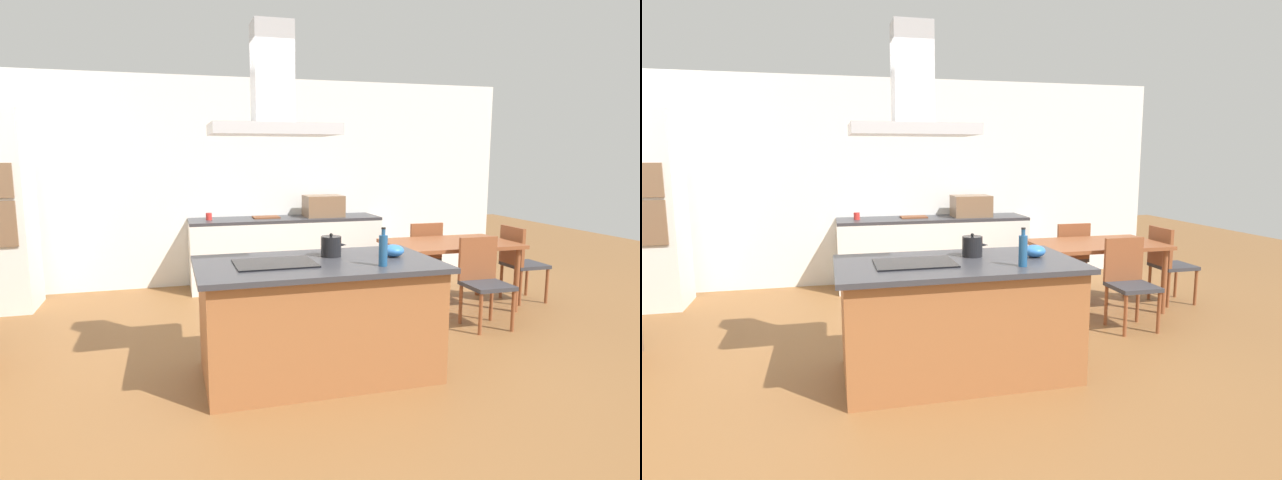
# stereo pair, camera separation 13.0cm
# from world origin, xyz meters

# --- Properties ---
(ground) EXTENTS (16.00, 16.00, 0.00)m
(ground) POSITION_xyz_m (0.00, 1.50, 0.00)
(ground) COLOR brown
(wall_back) EXTENTS (7.20, 0.10, 2.70)m
(wall_back) POSITION_xyz_m (0.00, 3.25, 1.35)
(wall_back) COLOR white
(wall_back) RESTS_ON ground
(kitchen_island) EXTENTS (1.86, 1.04, 0.90)m
(kitchen_island) POSITION_xyz_m (0.00, 0.00, 0.45)
(kitchen_island) COLOR #995B33
(kitchen_island) RESTS_ON ground
(cooktop) EXTENTS (0.60, 0.44, 0.01)m
(cooktop) POSITION_xyz_m (-0.33, 0.00, 0.91)
(cooktop) COLOR black
(cooktop) RESTS_ON kitchen_island
(tea_kettle) EXTENTS (0.22, 0.16, 0.19)m
(tea_kettle) POSITION_xyz_m (0.16, 0.17, 0.98)
(tea_kettle) COLOR black
(tea_kettle) RESTS_ON kitchen_island
(olive_oil_bottle) EXTENTS (0.07, 0.07, 0.29)m
(olive_oil_bottle) POSITION_xyz_m (0.42, -0.29, 1.02)
(olive_oil_bottle) COLOR navy
(olive_oil_bottle) RESTS_ON kitchen_island
(mixing_bowl) EXTENTS (0.18, 0.18, 0.10)m
(mixing_bowl) POSITION_xyz_m (0.64, 0.03, 0.95)
(mixing_bowl) COLOR #2D6BB7
(mixing_bowl) RESTS_ON kitchen_island
(back_counter) EXTENTS (2.47, 0.62, 0.90)m
(back_counter) POSITION_xyz_m (0.38, 2.88, 0.45)
(back_counter) COLOR silver
(back_counter) RESTS_ON ground
(countertop_microwave) EXTENTS (0.50, 0.38, 0.28)m
(countertop_microwave) POSITION_xyz_m (0.89, 2.88, 1.04)
(countertop_microwave) COLOR brown
(countertop_microwave) RESTS_ON back_counter
(coffee_mug_red) EXTENTS (0.08, 0.08, 0.09)m
(coffee_mug_red) POSITION_xyz_m (-0.60, 2.90, 0.95)
(coffee_mug_red) COLOR red
(coffee_mug_red) RESTS_ON back_counter
(cutting_board) EXTENTS (0.34, 0.24, 0.02)m
(cutting_board) POSITION_xyz_m (0.13, 2.93, 0.91)
(cutting_board) COLOR brown
(cutting_board) RESTS_ON back_counter
(wall_oven_stack) EXTENTS (0.70, 0.66, 2.20)m
(wall_oven_stack) POSITION_xyz_m (-2.90, 2.65, 1.10)
(wall_oven_stack) COLOR silver
(wall_oven_stack) RESTS_ON ground
(dining_table) EXTENTS (1.40, 0.90, 0.75)m
(dining_table) POSITION_xyz_m (1.92, 1.36, 0.67)
(dining_table) COLOR brown
(dining_table) RESTS_ON ground
(chair_facing_island) EXTENTS (0.42, 0.42, 0.89)m
(chair_facing_island) POSITION_xyz_m (1.92, 0.69, 0.51)
(chair_facing_island) COLOR #333338
(chair_facing_island) RESTS_ON ground
(chair_facing_back_wall) EXTENTS (0.42, 0.42, 0.89)m
(chair_facing_back_wall) POSITION_xyz_m (1.92, 2.02, 0.51)
(chair_facing_back_wall) COLOR #333338
(chair_facing_back_wall) RESTS_ON ground
(chair_at_right_end) EXTENTS (0.42, 0.42, 0.89)m
(chair_at_right_end) POSITION_xyz_m (2.84, 1.36, 0.51)
(chair_at_right_end) COLOR #333338
(chair_at_right_end) RESTS_ON ground
(range_hood) EXTENTS (0.90, 0.55, 0.78)m
(range_hood) POSITION_xyz_m (-0.33, 0.00, 2.10)
(range_hood) COLOR #ADADB2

